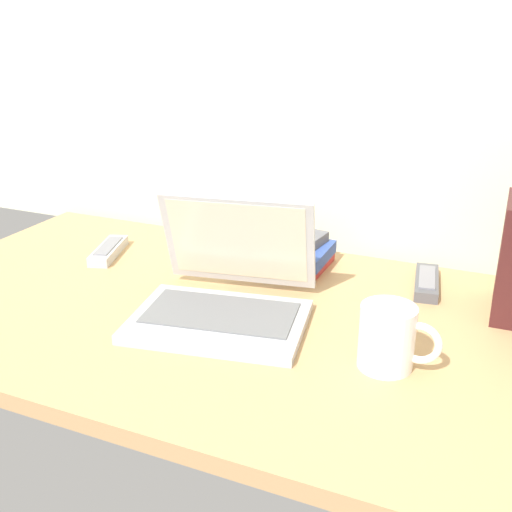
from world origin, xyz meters
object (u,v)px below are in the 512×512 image
(coffee_mug, at_px, (389,337))
(remote_control_near, at_px, (427,282))
(remote_control_far, at_px, (109,250))
(book_stack, at_px, (283,251))
(laptop, at_px, (226,292))

(coffee_mug, relative_size, remote_control_near, 0.79)
(remote_control_far, bearing_deg, book_stack, 15.38)
(laptop, distance_m, remote_control_near, 0.43)
(laptop, height_order, book_stack, laptop)
(coffee_mug, xyz_separation_m, book_stack, (-0.31, 0.33, -0.02))
(laptop, height_order, coffee_mug, laptop)
(remote_control_near, bearing_deg, laptop, -140.15)
(laptop, relative_size, remote_control_far, 2.10)
(laptop, xyz_separation_m, remote_control_near, (0.33, 0.27, -0.03))
(remote_control_near, height_order, book_stack, book_stack)
(remote_control_near, bearing_deg, book_stack, -179.77)
(remote_control_near, bearing_deg, coffee_mug, -91.77)
(laptop, bearing_deg, remote_control_near, 39.85)
(book_stack, bearing_deg, remote_control_near, 0.23)
(laptop, xyz_separation_m, book_stack, (0.01, 0.27, -0.01))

